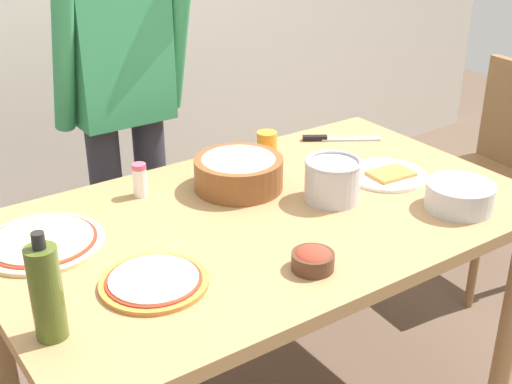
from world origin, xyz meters
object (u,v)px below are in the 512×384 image
Objects in this scene: steel_pot at (332,180)px; small_sauce_bowl at (313,259)px; person_cook at (122,96)px; salt_shaker at (140,180)px; popcorn_bowl at (239,170)px; plate_with_slice at (387,175)px; dining_table at (266,240)px; pizza_cooked_on_tray at (154,281)px; avocado at (229,153)px; chef_knife at (332,138)px; olive_oil_bottle at (46,292)px; mixing_bowl_steel at (459,196)px; chair_wooden_right at (496,163)px; cup_orange at (267,144)px; pizza_raw_on_board at (42,242)px.

small_sauce_bowl is at bearing -137.20° from steel_pot.
person_cook is 15.28× the size of salt_shaker.
plate_with_slice is at bearing -25.09° from popcorn_bowl.
salt_shaker reaches higher than dining_table.
pizza_cooked_on_tray is 0.78m from avocado.
chef_knife is 3.67× the size of avocado.
olive_oil_bottle reaches higher than small_sauce_bowl.
plate_with_slice is at bearing 9.08° from olive_oil_bottle.
chef_knife is (0.05, 0.64, -0.03)m from mixing_bowl_steel.
person_cook is at bearing 157.31° from chair_wooden_right.
plate_with_slice is 3.06× the size of cup_orange.
pizza_cooked_on_tray is 3.83× the size of avocado.
olive_oil_bottle is at bearing 175.55° from mixing_bowl_steel.
chef_knife is at bearing 7.29° from pizza_raw_on_board.
pizza_cooked_on_tray is 0.88m from cup_orange.
olive_oil_bottle is (-0.62, -0.96, -0.07)m from person_cook.
person_cook reaches higher than plate_with_slice.
small_sauce_bowl is (0.52, -0.51, 0.02)m from pizza_raw_on_board.
olive_oil_bottle is at bearing -106.06° from pizza_raw_on_board.
plate_with_slice is 0.29m from mixing_bowl_steel.
avocado is (0.37, 0.06, -0.02)m from salt_shaker.
steel_pot is 0.43m from avocado.
olive_oil_bottle is (-0.12, -0.40, 0.10)m from pizza_raw_on_board.
popcorn_bowl is at bearing 128.96° from steel_pot.
olive_oil_bottle is at bearing -149.90° from cup_orange.
steel_pot is 2.04× the size of cup_orange.
dining_table is 9.22× the size of steel_pot.
mixing_bowl_steel is at bearing -150.77° from chair_wooden_right.
steel_pot is at bearing -68.51° from person_cook.
person_cook is at bearing 70.63° from salt_shaker.
olive_oil_bottle is (-1.19, -0.19, 0.11)m from plate_with_slice.
cup_orange is (0.26, 0.36, 0.13)m from dining_table.
cup_orange is at bearing 4.88° from salt_shaker.
cup_orange is at bearing 36.27° from popcorn_bowl.
olive_oil_bottle is at bearing -170.92° from plate_with_slice.
chef_knife is at bearing 85.11° from mixing_bowl_steel.
popcorn_bowl is at bearing 80.36° from dining_table.
plate_with_slice is 1.02× the size of olive_oil_bottle.
pizza_raw_on_board is at bearing 162.15° from dining_table.
dining_table is 5.71× the size of popcorn_bowl.
chair_wooden_right is 5.48× the size of steel_pot.
popcorn_bowl is 4.00× the size of avocado.
chef_knife is at bearing 32.02° from dining_table.
pizza_raw_on_board is 3.15× the size of salt_shaker.
steel_pot is at bearing -15.80° from pizza_raw_on_board.
popcorn_bowl is at bearing 132.83° from mixing_bowl_steel.
avocado is at bearing 103.54° from steel_pot.
pizza_raw_on_board is at bearing 73.94° from olive_oil_bottle.
pizza_cooked_on_tray is at bearing -170.30° from steel_pot.
dining_table is 0.64m from pizza_raw_on_board.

